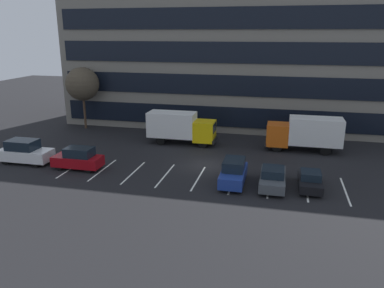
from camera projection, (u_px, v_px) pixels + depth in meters
ground_plane at (206, 165)px, 33.84m from camera, size 120.00×120.00×0.00m
office_building at (235, 51)px, 48.04m from camera, size 40.98×13.68×18.00m
lot_markings at (198, 178)px, 30.74m from camera, size 22.54×5.40×0.01m
box_truck_orange at (305, 132)px, 37.27m from camera, size 7.30×2.42×3.38m
box_truck_yellow at (180, 126)px, 39.76m from camera, size 7.16×2.37×3.32m
suv_white at (25, 152)px, 34.11m from camera, size 4.70×1.99×2.12m
suv_maroon at (78, 158)px, 32.65m from camera, size 4.21×1.79×1.91m
suv_navy at (234, 172)px, 29.41m from camera, size 1.80×4.25×1.92m
sedan_black at (310, 180)px, 28.56m from camera, size 1.66×3.96×1.42m
sedan_charcoal at (273, 178)px, 28.80m from camera, size 1.87×4.46×1.60m
bare_tree at (82, 84)px, 45.13m from camera, size 3.94×3.94×7.39m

